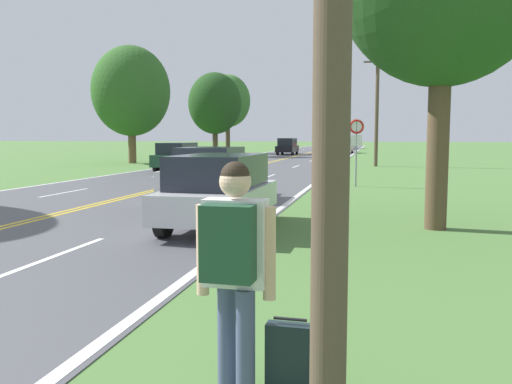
% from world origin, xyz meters
% --- Properties ---
extents(hitchhiker_person, '(0.61, 0.44, 1.79)m').
position_xyz_m(hitchhiker_person, '(6.85, 3.41, 1.10)').
color(hitchhiker_person, '#475175').
rests_on(hitchhiker_person, ground).
extents(suitcase, '(0.37, 0.14, 0.61)m').
position_xyz_m(suitcase, '(7.25, 3.57, 0.28)').
color(suitcase, '#19282D').
rests_on(suitcase, ground).
extents(traffic_sign, '(0.60, 0.10, 2.64)m').
position_xyz_m(traffic_sign, '(7.07, 21.19, 2.00)').
color(traffic_sign, gray).
rests_on(traffic_sign, ground).
extents(utility_pole_midground, '(1.80, 0.24, 7.37)m').
position_xyz_m(utility_pole_midground, '(7.80, 36.13, 3.83)').
color(utility_pole_midground, brown).
rests_on(utility_pole_midground, ground).
extents(tree_left_verge, '(5.67, 5.67, 8.50)m').
position_xyz_m(tree_left_verge, '(-9.68, 36.54, 5.23)').
color(tree_left_verge, brown).
rests_on(tree_left_verge, ground).
extents(tree_behind_sign, '(5.15, 5.15, 8.11)m').
position_xyz_m(tree_behind_sign, '(-7.56, 50.49, 5.13)').
color(tree_behind_sign, '#473828').
rests_on(tree_behind_sign, ground).
extents(tree_far_back, '(5.18, 5.18, 8.97)m').
position_xyz_m(tree_far_back, '(-8.87, 59.79, 5.96)').
color(tree_far_back, '#473828').
rests_on(tree_far_back, ground).
extents(car_silver_hatchback_nearest, '(1.76, 4.05, 1.58)m').
position_xyz_m(car_silver_hatchback_nearest, '(4.61, 10.67, 0.85)').
color(car_silver_hatchback_nearest, black).
rests_on(car_silver_hatchback_nearest, ground).
extents(car_white_sedan_approaching, '(1.98, 4.39, 1.63)m').
position_xyz_m(car_white_sedan_approaching, '(2.78, 15.76, 0.83)').
color(car_white_sedan_approaching, black).
rests_on(car_white_sedan_approaching, ground).
extents(car_dark_green_van_mid_near, '(1.83, 3.96, 1.61)m').
position_xyz_m(car_dark_green_van_mid_near, '(-3.10, 28.45, 0.86)').
color(car_dark_green_van_mid_near, black).
rests_on(car_dark_green_van_mid_near, ground).
extents(car_black_suv_mid_far, '(1.79, 4.81, 1.77)m').
position_xyz_m(car_black_suv_mid_far, '(-1.42, 56.55, 0.93)').
color(car_black_suv_mid_far, black).
rests_on(car_black_suv_mid_far, ground).
extents(car_champagne_sedan_receding, '(1.90, 4.01, 1.58)m').
position_xyz_m(car_champagne_sedan_receding, '(4.26, 64.45, 0.81)').
color(car_champagne_sedan_receding, black).
rests_on(car_champagne_sedan_receding, ground).
extents(car_red_van_distant, '(1.97, 4.14, 1.61)m').
position_xyz_m(car_red_van_distant, '(2.88, 79.65, 0.85)').
color(car_red_van_distant, black).
rests_on(car_red_van_distant, ground).
extents(car_dark_blue_hatchback_horizon, '(1.89, 3.56, 1.59)m').
position_xyz_m(car_dark_blue_hatchback_horizon, '(3.79, 87.26, 0.85)').
color(car_dark_blue_hatchback_horizon, black).
rests_on(car_dark_blue_hatchback_horizon, ground).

